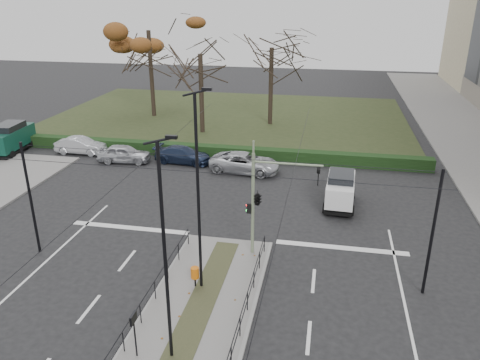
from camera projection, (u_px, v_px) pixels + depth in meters
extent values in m
plane|color=black|center=(207.00, 294.00, 21.11)|extent=(140.00, 140.00, 0.00)
cube|color=#625F5D|center=(191.00, 329.00, 18.80)|extent=(4.40, 15.00, 0.14)
cube|color=#263018|center=(228.00, 117.00, 51.33)|extent=(38.00, 26.00, 0.10)
cube|color=black|center=(194.00, 150.00, 38.95)|extent=(38.00, 1.00, 1.00)
cylinder|color=black|center=(188.00, 236.00, 24.90)|extent=(0.04, 0.04, 0.90)
cylinder|color=black|center=(264.00, 244.00, 24.17)|extent=(0.04, 0.04, 0.90)
cylinder|color=black|center=(140.00, 305.00, 18.71)|extent=(0.04, 13.20, 0.04)
cylinder|color=black|center=(240.00, 317.00, 17.98)|extent=(0.04, 13.20, 0.04)
cylinder|color=black|center=(31.00, 199.00, 23.53)|extent=(0.14, 0.14, 6.00)
cylinder|color=black|center=(432.00, 234.00, 20.11)|extent=(0.14, 0.14, 6.00)
cylinder|color=black|center=(209.00, 173.00, 19.98)|extent=(20.00, 0.02, 0.02)
cylinder|color=black|center=(220.00, 158.00, 21.81)|extent=(20.00, 0.02, 0.02)
cylinder|color=black|center=(101.00, 199.00, 17.94)|extent=(0.02, 34.00, 0.02)
cylinder|color=black|center=(283.00, 214.00, 16.70)|extent=(0.02, 34.00, 0.02)
cylinder|color=gray|center=(253.00, 205.00, 23.28)|extent=(0.17, 0.17, 5.40)
cylinder|color=gray|center=(288.00, 164.00, 22.13)|extent=(3.33, 0.10, 0.10)
imported|color=black|center=(318.00, 176.00, 22.07)|extent=(0.17, 0.20, 0.94)
imported|color=black|center=(257.00, 198.00, 23.08)|extent=(0.65, 2.10, 0.83)
cube|color=black|center=(249.00, 208.00, 23.39)|extent=(0.23, 0.17, 0.52)
sphere|color=#FF0C0C|center=(247.00, 205.00, 23.35)|extent=(0.11, 0.11, 0.11)
sphere|color=#0CE533|center=(247.00, 210.00, 23.45)|extent=(0.11, 0.11, 0.11)
cylinder|color=black|center=(195.00, 282.00, 21.36)|extent=(0.08, 0.08, 0.48)
cylinder|color=#C95E0B|center=(195.00, 273.00, 21.19)|extent=(0.38, 0.38, 0.52)
cylinder|color=black|center=(135.00, 336.00, 17.01)|extent=(0.06, 0.06, 1.77)
cube|color=black|center=(133.00, 318.00, 16.71)|extent=(0.09, 0.49, 0.37)
cube|color=beige|center=(132.00, 318.00, 16.72)|extent=(0.02, 0.42, 0.31)
cylinder|color=black|center=(165.00, 259.00, 15.80)|extent=(0.12, 0.12, 8.29)
cube|color=black|center=(171.00, 137.00, 14.13)|extent=(0.36, 0.15, 0.10)
cylinder|color=black|center=(198.00, 197.00, 19.83)|extent=(0.13, 0.13, 8.89)
cube|color=black|center=(207.00, 89.00, 18.04)|extent=(0.39, 0.16, 0.11)
imported|color=#AFB1B7|center=(124.00, 154.00, 37.45)|extent=(4.37, 2.15, 1.43)
imported|color=#AFB1B7|center=(81.00, 146.00, 39.48)|extent=(4.23, 1.49, 1.39)
imported|color=#1B253F|center=(183.00, 155.00, 37.32)|extent=(4.70, 2.22, 1.32)
imported|color=#AFB1B7|center=(245.00, 163.00, 35.38)|extent=(5.53, 2.99, 1.47)
cube|color=silver|center=(340.00, 189.00, 29.55)|extent=(1.85, 4.02, 1.28)
cube|color=black|center=(341.00, 178.00, 29.26)|extent=(1.63, 2.24, 0.60)
cube|color=black|center=(339.00, 201.00, 29.86)|extent=(1.89, 4.10, 0.18)
cylinder|color=black|center=(352.00, 211.00, 28.49)|extent=(0.25, 0.67, 0.66)
cylinder|color=black|center=(325.00, 208.00, 28.86)|extent=(0.25, 0.67, 0.66)
cylinder|color=black|center=(353.00, 194.00, 30.84)|extent=(0.25, 0.67, 0.66)
cylinder|color=black|center=(328.00, 192.00, 31.21)|extent=(0.25, 0.67, 0.66)
cube|color=#0C382B|center=(11.00, 138.00, 39.58)|extent=(2.25, 5.06, 1.51)
cube|color=black|center=(9.00, 128.00, 39.24)|extent=(1.91, 2.84, 0.71)
cube|color=black|center=(13.00, 149.00, 39.93)|extent=(2.30, 5.16, 0.18)
cylinder|color=black|center=(12.00, 155.00, 38.33)|extent=(0.28, 0.68, 0.66)
cylinder|color=black|center=(33.00, 143.00, 41.33)|extent=(0.28, 0.68, 0.66)
cylinder|color=black|center=(13.00, 143.00, 41.51)|extent=(0.28, 0.68, 0.66)
cylinder|color=black|center=(151.00, 74.00, 50.06)|extent=(0.44, 0.44, 9.03)
ellipsoid|color=#5C3415|center=(148.00, 30.00, 48.39)|extent=(9.19, 9.19, 5.67)
cylinder|color=black|center=(271.00, 87.00, 47.14)|extent=(0.44, 0.44, 7.63)
cylinder|color=black|center=(201.00, 94.00, 44.30)|extent=(0.44, 0.44, 7.40)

